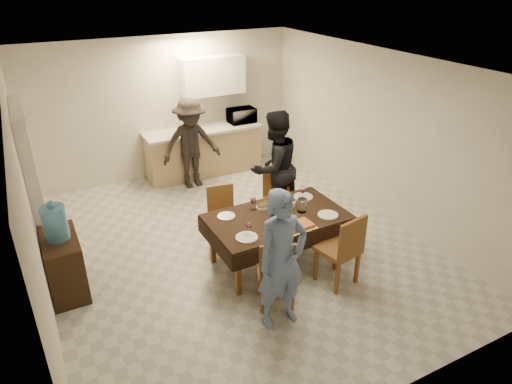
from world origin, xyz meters
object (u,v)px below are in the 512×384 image
Objects in this scene: person_near at (282,260)px; savoury_tart at (299,226)px; microwave at (242,115)px; person_kitchen at (191,144)px; water_jug at (55,223)px; wine_bottle at (272,205)px; water_pitcher at (302,205)px; person_far at (274,168)px; console at (64,265)px; dining_table at (277,218)px.

savoury_tart is at bearing 43.55° from person_near.
person_kitchen is at bearing 20.14° from microwave.
wine_bottle is at bearing -13.19° from water_jug.
microwave is at bearing 67.05° from person_near.
water_pitcher is 0.11× the size of person_near.
console is at bearing -6.00° from person_far.
person_kitchen is at bearing -81.40° from person_far.
person_kitchen reaches higher than console.
person_kitchen reaches higher than wine_bottle.
water_pitcher is at bearing 52.85° from savoury_tart.
person_near is 3.89m from person_kitchen.
console is 0.50× the size of person_near.
wine_bottle is at bearing 63.23° from person_near.
water_pitcher is at bearing -80.04° from person_kitchen.
microwave is at bearing -116.43° from person_far.
person_near is at bearing -39.37° from water_jug.
person_far is at bearing 61.71° from dining_table.
water_jug is (0.00, 0.00, 0.59)m from console.
console is at bearing 0.00° from water_jug.
person_kitchen is (-0.50, 2.87, 0.02)m from water_pitcher.
wine_bottle is at bearing -13.19° from console.
dining_table is 2.72m from console.
console is 2.11× the size of savoury_tart.
person_near is (-1.62, -4.32, -0.23)m from microwave.
person_near reaches higher than water_pitcher.
water_jug is (-2.63, 0.65, 0.30)m from dining_table.
console is 1.97× the size of water_jug.
water_jug is 2.65m from wine_bottle.
dining_table is 4.67× the size of savoury_tart.
microwave is at bearing 35.22° from console.
savoury_tart is at bearing -75.90° from dining_table.
microwave is 0.29× the size of person_far.
savoury_tart is 0.94m from person_near.
water_jug is at bearing 35.22° from microwave.
person_far is (0.20, 1.10, 0.09)m from water_pitcher.
dining_table is 3.46m from microwave.
water_jug is at bearing -6.00° from person_far.
water_jug is 0.25× the size of person_kitchen.
wine_bottle is 1.61× the size of water_pitcher.
console is 3.24m from person_far.
person_near reaches higher than microwave.
microwave is 1.33m from person_kitchen.
dining_table is at bearing 71.79° from microwave.
dining_table is 4.36× the size of water_jug.
person_near is at bearing -114.44° from wine_bottle.
person_far reaches higher than microwave.
wine_bottle is 1.21m from person_near.
console is at bearing 35.22° from microwave.
water_pitcher is 1.12m from person_far.
person_far is at bearing 60.03° from person_near.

